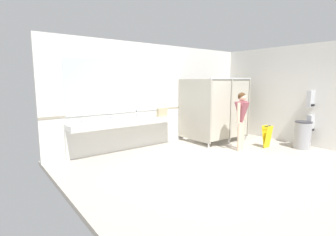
# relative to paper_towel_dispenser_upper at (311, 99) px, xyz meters

# --- Properties ---
(ground_plane) EXTENTS (6.88, 5.67, 0.10)m
(ground_plane) POSITION_rel_paper_towel_dispenser_upper_xyz_m (-3.07, 0.43, -1.44)
(ground_plane) COLOR #B2A899
(wall_back) EXTENTS (6.88, 0.12, 2.94)m
(wall_back) POSITION_rel_paper_towel_dispenser_upper_xyz_m (-3.07, 3.03, 0.08)
(wall_back) COLOR silver
(wall_back) RESTS_ON ground_plane
(wall_side_right) EXTENTS (0.12, 5.67, 2.94)m
(wall_side_right) POSITION_rel_paper_towel_dispenser_upper_xyz_m (0.13, 0.43, 0.08)
(wall_side_right) COLOR silver
(wall_side_right) RESTS_ON ground_plane
(wall_back_tile_band) EXTENTS (6.88, 0.01, 0.06)m
(wall_back_tile_band) POSITION_rel_paper_towel_dispenser_upper_xyz_m (-3.07, 2.96, -0.34)
(wall_back_tile_band) COLOR #9E937F
(wall_back_tile_band) RESTS_ON wall_back
(vanity_counter) EXTENTS (3.03, 0.55, 1.00)m
(vanity_counter) POSITION_rel_paper_towel_dispenser_upper_xyz_m (-4.45, 2.76, -0.74)
(vanity_counter) COLOR silver
(vanity_counter) RESTS_ON ground_plane
(mirror_panel) EXTENTS (2.93, 0.02, 1.40)m
(mirror_panel) POSITION_rel_paper_towel_dispenser_upper_xyz_m (-4.45, 2.95, 0.35)
(mirror_panel) COLOR silver
(mirror_panel) RESTS_ON wall_back
(bathroom_stalls) EXTENTS (1.82, 1.37, 1.98)m
(bathroom_stalls) POSITION_rel_paper_towel_dispenser_upper_xyz_m (-1.54, 2.08, -0.35)
(bathroom_stalls) COLOR #B2AD9E
(bathroom_stalls) RESTS_ON ground_plane
(paper_towel_dispenser_upper) EXTENTS (0.37, 0.13, 0.47)m
(paper_towel_dispenser_upper) POSITION_rel_paper_towel_dispenser_upper_xyz_m (0.00, 0.00, 0.00)
(paper_towel_dispenser_upper) COLOR #B7BABF
(paper_towel_dispenser_upper) RESTS_ON wall_side_right
(paper_towel_dispenser_lower) EXTENTS (0.32, 0.13, 0.48)m
(paper_towel_dispenser_lower) POSITION_rel_paper_towel_dispenser_upper_xyz_m (0.00, -0.05, -0.70)
(paper_towel_dispenser_lower) COLOR #B7BABF
(paper_towel_dispenser_lower) RESTS_ON wall_side_right
(trash_bin) EXTENTS (0.45, 0.45, 0.77)m
(trash_bin) POSITION_rel_paper_towel_dispenser_upper_xyz_m (-0.37, 0.00, -1.00)
(trash_bin) COLOR #99999E
(trash_bin) RESTS_ON ground_plane
(person_standing) EXTENTS (0.54, 0.50, 1.58)m
(person_standing) POSITION_rel_paper_towel_dispenser_upper_xyz_m (-1.90, 0.95, -0.39)
(person_standing) COLOR beige
(person_standing) RESTS_ON ground_plane
(handbag) EXTENTS (0.31, 0.11, 0.40)m
(handbag) POSITION_rel_paper_towel_dispenser_upper_xyz_m (-3.40, 2.54, -0.37)
(handbag) COLOR tan
(handbag) RESTS_ON vanity_counter
(soap_dispenser) EXTENTS (0.07, 0.07, 0.19)m
(soap_dispenser) POSITION_rel_paper_towel_dispenser_upper_xyz_m (-4.05, 2.84, -0.42)
(soap_dispenser) COLOR white
(soap_dispenser) RESTS_ON vanity_counter
(paper_cup) EXTENTS (0.07, 0.07, 0.09)m
(paper_cup) POSITION_rel_paper_towel_dispenser_upper_xyz_m (-3.75, 2.54, -0.46)
(paper_cup) COLOR white
(paper_cup) RESTS_ON vanity_counter
(wet_floor_sign) EXTENTS (0.28, 0.19, 0.63)m
(wet_floor_sign) POSITION_rel_paper_towel_dispenser_upper_xyz_m (-1.08, 0.65, -1.06)
(wet_floor_sign) COLOR yellow
(wet_floor_sign) RESTS_ON ground_plane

